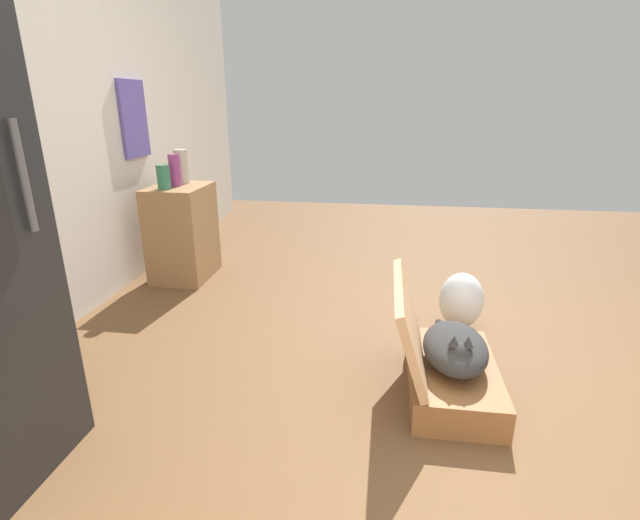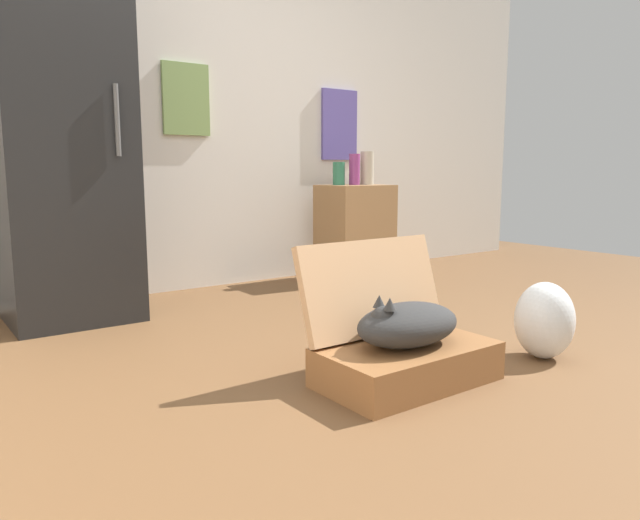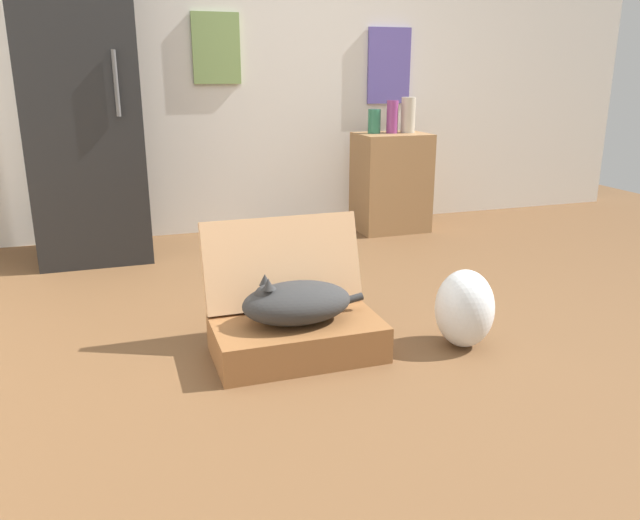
% 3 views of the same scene
% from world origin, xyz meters
% --- Properties ---
extents(ground_plane, '(7.68, 7.68, 0.00)m').
position_xyz_m(ground_plane, '(0.00, 0.00, 0.00)').
color(ground_plane, brown).
rests_on(ground_plane, ground).
extents(wall_back, '(6.40, 0.15, 2.60)m').
position_xyz_m(wall_back, '(0.00, 2.26, 1.30)').
color(wall_back, silver).
rests_on(wall_back, ground).
extents(suitcase_base, '(0.67, 0.38, 0.15)m').
position_xyz_m(suitcase_base, '(-0.21, 0.04, 0.07)').
color(suitcase_base, brown).
rests_on(suitcase_base, ground).
extents(suitcase_lid, '(0.67, 0.15, 0.38)m').
position_xyz_m(suitcase_lid, '(-0.21, 0.24, 0.34)').
color(suitcase_lid, tan).
rests_on(suitcase_lid, suitcase_base).
extents(cat, '(0.52, 0.28, 0.20)m').
position_xyz_m(cat, '(-0.22, 0.04, 0.23)').
color(cat, '#2D2D2D').
rests_on(cat, suitcase_base).
extents(plastic_bag_white, '(0.24, 0.25, 0.33)m').
position_xyz_m(plastic_bag_white, '(0.47, -0.09, 0.17)').
color(plastic_bag_white, silver).
rests_on(plastic_bag_white, ground).
extents(refrigerator, '(0.64, 0.60, 1.90)m').
position_xyz_m(refrigerator, '(-0.98, 1.80, 0.95)').
color(refrigerator, black).
rests_on(refrigerator, ground).
extents(side_table, '(0.49, 0.38, 0.69)m').
position_xyz_m(side_table, '(1.03, 1.85, 0.35)').
color(side_table, olive).
rests_on(side_table, ground).
extents(vase_tall, '(0.09, 0.09, 0.16)m').
position_xyz_m(vase_tall, '(0.90, 1.89, 0.77)').
color(vase_tall, '#2D7051').
rests_on(vase_tall, side_table).
extents(vase_short, '(0.10, 0.10, 0.24)m').
position_xyz_m(vase_short, '(1.15, 1.86, 0.81)').
color(vase_short, '#B7AD99').
rests_on(vase_short, side_table).
extents(vase_round, '(0.08, 0.08, 0.22)m').
position_xyz_m(vase_round, '(1.03, 1.86, 0.80)').
color(vase_round, '#8C387A').
rests_on(vase_round, side_table).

